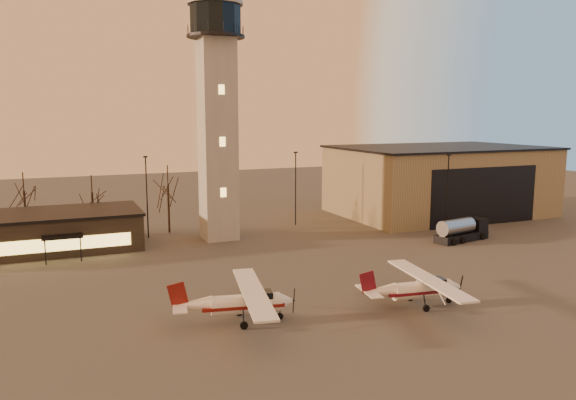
{
  "coord_description": "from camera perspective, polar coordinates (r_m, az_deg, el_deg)",
  "views": [
    {
      "loc": [
        -18.6,
        -35.6,
        15.31
      ],
      "look_at": [
        1.98,
        13.0,
        7.11
      ],
      "focal_mm": 35.0,
      "sensor_mm": 36.0,
      "label": 1
    }
  ],
  "objects": [
    {
      "name": "ground",
      "position": [
        42.98,
        4.43,
        -12.07
      ],
      "size": [
        220.0,
        220.0,
        0.0
      ],
      "primitive_type": "plane",
      "color": "#454340",
      "rests_on": "ground"
    },
    {
      "name": "control_tower",
      "position": [
        68.19,
        -7.22,
        9.61
      ],
      "size": [
        6.8,
        6.8,
        32.6
      ],
      "color": "gray",
      "rests_on": "ground"
    },
    {
      "name": "hangar",
      "position": [
        89.02,
        15.08,
        1.97
      ],
      "size": [
        30.6,
        20.6,
        10.3
      ],
      "color": "#928260",
      "rests_on": "ground"
    },
    {
      "name": "terminal",
      "position": [
        68.93,
        -25.36,
        -3.04
      ],
      "size": [
        25.4,
        12.2,
        4.3
      ],
      "color": "black",
      "rests_on": "ground"
    },
    {
      "name": "light_poles",
      "position": [
        69.99,
        -6.88,
        0.63
      ],
      "size": [
        58.5,
        12.25,
        10.14
      ],
      "color": "black",
      "rests_on": "ground"
    },
    {
      "name": "tree_row",
      "position": [
        75.5,
        -19.05,
        1.21
      ],
      "size": [
        37.2,
        9.2,
        8.8
      ],
      "color": "black",
      "rests_on": "ground"
    },
    {
      "name": "cessna_front",
      "position": [
        46.79,
        13.6,
        -9.09
      ],
      "size": [
        9.4,
        11.84,
        3.25
      ],
      "rotation": [
        0.0,
        0.0,
        -0.14
      ],
      "color": "white",
      "rests_on": "ground"
    },
    {
      "name": "cessna_rear",
      "position": [
        42.24,
        -4.1,
        -10.77
      ],
      "size": [
        9.81,
        12.34,
        3.39
      ],
      "rotation": [
        0.0,
        0.0,
        -0.19
      ],
      "color": "silver",
      "rests_on": "ground"
    },
    {
      "name": "fuel_truck",
      "position": [
        71.06,
        17.21,
        -3.1
      ],
      "size": [
        7.83,
        3.67,
        2.8
      ],
      "rotation": [
        0.0,
        0.0,
        0.2
      ],
      "color": "black",
      "rests_on": "ground"
    }
  ]
}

